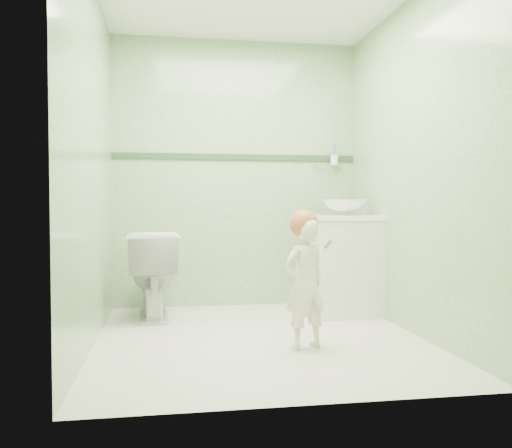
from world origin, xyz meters
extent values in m
plane|color=beige|center=(0.00, 0.00, 0.00)|extent=(2.50, 2.50, 0.00)
cube|color=#7CA776|center=(0.00, 1.25, 1.20)|extent=(2.20, 0.04, 2.40)
cube|color=#7CA776|center=(0.00, -1.25, 1.20)|extent=(2.20, 0.04, 2.40)
cube|color=#7CA776|center=(-1.10, 0.00, 1.20)|extent=(0.04, 2.50, 2.40)
cube|color=#7CA776|center=(1.10, 0.00, 1.20)|extent=(0.04, 2.50, 2.40)
cube|color=#2B482B|center=(0.00, 1.24, 1.35)|extent=(2.20, 0.02, 0.05)
cube|color=silver|center=(0.84, 0.70, 0.40)|extent=(0.52, 0.50, 0.80)
cube|color=white|center=(0.84, 0.70, 0.81)|extent=(0.54, 0.52, 0.04)
imported|color=white|center=(0.84, 0.70, 0.89)|extent=(0.37, 0.37, 0.13)
cylinder|color=silver|center=(0.84, 0.90, 0.95)|extent=(0.03, 0.03, 0.18)
cylinder|color=silver|center=(0.84, 0.85, 1.03)|extent=(0.02, 0.12, 0.02)
cylinder|color=silver|center=(0.84, 1.20, 1.28)|extent=(0.26, 0.02, 0.02)
cylinder|color=silver|center=(0.90, 1.18, 1.33)|extent=(0.07, 0.07, 0.09)
cylinder|color=#D44637|center=(0.91, 1.19, 1.40)|extent=(0.01, 0.01, 0.17)
cylinder|color=#7451AC|center=(0.90, 1.17, 1.40)|extent=(0.01, 0.01, 0.17)
cylinder|color=#3C61C2|center=(0.89, 1.18, 1.40)|extent=(0.01, 0.01, 0.17)
imported|color=white|center=(-0.74, 0.80, 0.35)|extent=(0.43, 0.71, 0.71)
imported|color=white|center=(0.24, -0.29, 0.41)|extent=(0.35, 0.30, 0.83)
sphere|color=#B15C39|center=(0.24, -0.27, 0.79)|extent=(0.18, 0.18, 0.18)
cylinder|color=#16937A|center=(0.37, -0.38, 0.67)|extent=(0.03, 0.14, 0.06)
cube|color=white|center=(0.29, -0.36, 0.71)|extent=(0.03, 0.02, 0.02)
camera|label=1|loc=(-0.61, -3.59, 0.91)|focal=37.65mm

